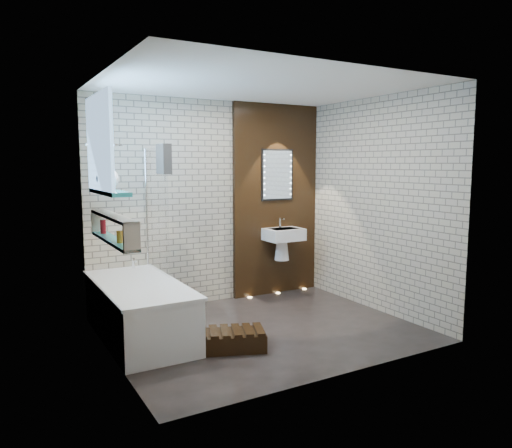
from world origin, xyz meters
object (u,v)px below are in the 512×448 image
led_mirror (277,175)px  walnut_step (225,341)px  bathtub (139,310)px  bath_screen (157,210)px  washbasin (283,239)px

led_mirror → walnut_step: bearing=-135.3°
bathtub → bath_screen: (0.35, 0.44, 0.99)m
led_mirror → walnut_step: (-1.55, -1.53, -1.56)m
washbasin → bathtub: bearing=-164.0°
bathtub → walnut_step: 1.00m
led_mirror → washbasin: bearing=-90.0°
led_mirror → walnut_step: led_mirror is taller
bath_screen → washbasin: size_ratio=2.41×
washbasin → led_mirror: led_mirror is taller
washbasin → led_mirror: bearing=90.0°
bathtub → led_mirror: bearing=19.8°
bathtub → washbasin: 2.32m
bathtub → walnut_step: (0.62, -0.75, -0.21)m
walnut_step → bath_screen: bearing=102.8°
walnut_step → washbasin: bearing=41.6°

